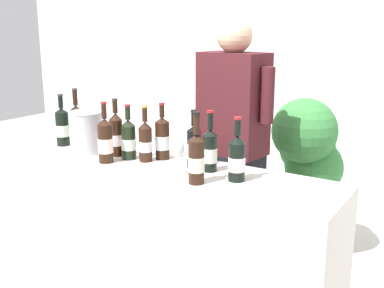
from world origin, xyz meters
name	(u,v)px	position (x,y,z in m)	size (l,w,h in m)	color
wall_back	(320,56)	(0.00, 2.60, 1.40)	(8.00, 0.10, 2.80)	white
counter	(165,246)	(0.00, 0.00, 0.47)	(1.94, 0.50, 0.94)	beige
wine_bottle_0	(210,150)	(0.25, 0.06, 1.06)	(0.07, 0.07, 0.32)	black
wine_bottle_1	(116,135)	(-0.36, 0.02, 1.07)	(0.08, 0.08, 0.34)	black
wine_bottle_2	(145,141)	(-0.15, 0.03, 1.06)	(0.08, 0.08, 0.32)	black
wine_bottle_3	(196,158)	(0.30, -0.14, 1.07)	(0.08, 0.08, 0.35)	black
wine_bottle_4	(237,158)	(0.44, 0.00, 1.06)	(0.08, 0.08, 0.32)	black
wine_bottle_5	(129,139)	(-0.26, 0.02, 1.06)	(0.08, 0.08, 0.31)	black
wine_bottle_6	(162,138)	(-0.10, 0.12, 1.06)	(0.08, 0.08, 0.32)	black
wine_bottle_7	(62,127)	(-0.81, 0.03, 1.06)	(0.08, 0.08, 0.33)	black
wine_bottle_8	(194,146)	(0.14, 0.08, 1.06)	(0.07, 0.07, 0.31)	black
wine_bottle_9	(105,141)	(-0.32, -0.11, 1.06)	(0.08, 0.08, 0.34)	black
wine_bottle_10	(77,122)	(-0.79, 0.14, 1.08)	(0.08, 0.08, 0.35)	black
wine_glass	(178,150)	(0.15, -0.08, 1.07)	(0.07, 0.07, 0.18)	silver
ice_bucket	(86,132)	(-0.56, -0.01, 1.07)	(0.20, 0.20, 0.25)	silver
person_server	(232,161)	(0.12, 0.57, 0.85)	(0.56, 0.30, 1.73)	black
potted_shrub	(309,155)	(0.41, 1.20, 0.79)	(0.49, 0.61, 1.21)	brown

